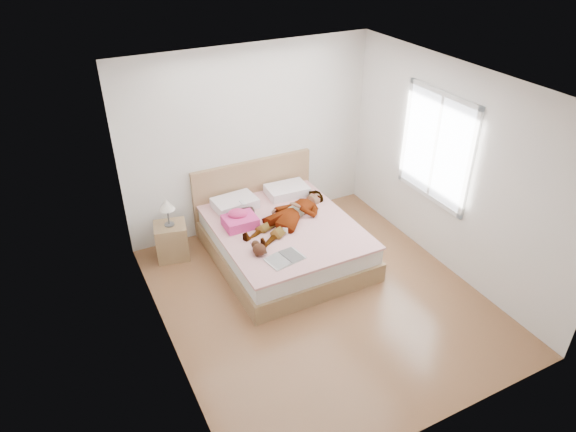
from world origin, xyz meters
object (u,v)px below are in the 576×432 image
(plush_toy, at_px, (259,249))
(towel, at_px, (240,220))
(phone, at_px, (242,202))
(nightstand, at_px, (171,238))
(coffee_mug, at_px, (286,230))
(magazine, at_px, (285,258))
(bed, at_px, (282,237))
(woman, at_px, (290,213))

(plush_toy, bearing_deg, towel, 87.02)
(plush_toy, bearing_deg, phone, 78.77)
(towel, bearing_deg, nightstand, 151.35)
(phone, xyz_separation_m, nightstand, (-0.96, 0.20, -0.40))
(coffee_mug, bearing_deg, magazine, -117.92)
(phone, xyz_separation_m, bed, (0.38, -0.41, -0.42))
(towel, bearing_deg, phone, 58.89)
(phone, bearing_deg, plush_toy, -128.47)
(woman, bearing_deg, nightstand, -139.53)
(woman, height_order, plush_toy, woman)
(phone, relative_size, coffee_mug, 0.79)
(nightstand, bearing_deg, bed, -24.36)
(coffee_mug, height_order, plush_toy, plush_toy)
(towel, bearing_deg, bed, -17.15)
(phone, bearing_deg, coffee_mug, -92.36)
(magazine, relative_size, nightstand, 0.54)
(bed, bearing_deg, nightstand, 155.64)
(woman, height_order, phone, same)
(woman, distance_m, towel, 0.67)
(phone, xyz_separation_m, coffee_mug, (0.31, -0.66, -0.14))
(bed, relative_size, nightstand, 2.35)
(woman, bearing_deg, bed, -114.37)
(woman, xyz_separation_m, bed, (-0.12, -0.01, -0.34))
(magazine, xyz_separation_m, plush_toy, (-0.23, 0.24, 0.06))
(woman, xyz_separation_m, phone, (-0.50, 0.40, 0.08))
(bed, distance_m, magazine, 0.86)
(magazine, bearing_deg, woman, 59.04)
(woman, height_order, coffee_mug, woman)
(woman, xyz_separation_m, coffee_mug, (-0.19, -0.26, -0.06))
(magazine, bearing_deg, coffee_mug, 62.08)
(coffee_mug, bearing_deg, plush_toy, -152.28)
(towel, bearing_deg, plush_toy, -92.98)
(bed, height_order, plush_toy, bed)
(phone, distance_m, coffee_mug, 0.74)
(towel, relative_size, plush_toy, 1.70)
(coffee_mug, distance_m, plush_toy, 0.55)
(bed, relative_size, plush_toy, 8.37)
(bed, relative_size, towel, 4.92)
(woman, distance_m, plush_toy, 0.86)
(woman, xyz_separation_m, towel, (-0.65, 0.16, -0.01))
(woman, bearing_deg, coffee_mug, -63.47)
(coffee_mug, relative_size, plush_toy, 0.49)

